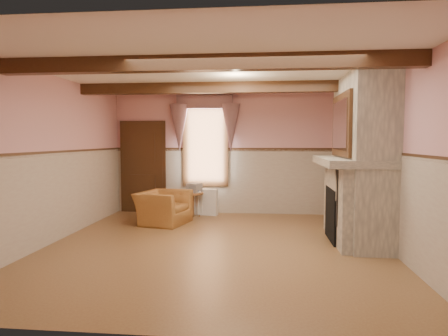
# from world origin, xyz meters

# --- Properties ---
(floor) EXTENTS (5.50, 6.00, 0.01)m
(floor) POSITION_xyz_m (0.00, 0.00, 0.00)
(floor) COLOR brown
(floor) RESTS_ON ground
(ceiling) EXTENTS (5.50, 6.00, 0.01)m
(ceiling) POSITION_xyz_m (0.00, 0.00, 2.80)
(ceiling) COLOR silver
(ceiling) RESTS_ON wall_back
(wall_back) EXTENTS (5.50, 0.02, 2.80)m
(wall_back) POSITION_xyz_m (0.00, 3.00, 1.40)
(wall_back) COLOR #D69498
(wall_back) RESTS_ON floor
(wall_front) EXTENTS (5.50, 0.02, 2.80)m
(wall_front) POSITION_xyz_m (0.00, -3.00, 1.40)
(wall_front) COLOR #D69498
(wall_front) RESTS_ON floor
(wall_left) EXTENTS (0.02, 6.00, 2.80)m
(wall_left) POSITION_xyz_m (-2.75, 0.00, 1.40)
(wall_left) COLOR #D69498
(wall_left) RESTS_ON floor
(wall_right) EXTENTS (0.02, 6.00, 2.80)m
(wall_right) POSITION_xyz_m (2.75, 0.00, 1.40)
(wall_right) COLOR #D69498
(wall_right) RESTS_ON floor
(wainscot) EXTENTS (5.50, 6.00, 1.50)m
(wainscot) POSITION_xyz_m (0.00, 0.00, 0.75)
(wainscot) COLOR #BEB299
(wainscot) RESTS_ON floor
(chair_rail) EXTENTS (5.50, 6.00, 0.08)m
(chair_rail) POSITION_xyz_m (0.00, 0.00, 1.50)
(chair_rail) COLOR black
(chair_rail) RESTS_ON wainscot
(firebox) EXTENTS (0.20, 0.95, 0.90)m
(firebox) POSITION_xyz_m (2.00, 0.60, 0.45)
(firebox) COLOR black
(firebox) RESTS_ON floor
(armchair) EXTENTS (1.11, 1.21, 0.67)m
(armchair) POSITION_xyz_m (-1.28, 1.65, 0.33)
(armchair) COLOR #9E662D
(armchair) RESTS_ON floor
(side_table) EXTENTS (0.64, 0.64, 0.55)m
(side_table) POSITION_xyz_m (-0.82, 2.46, 0.28)
(side_table) COLOR brown
(side_table) RESTS_ON floor
(book_stack) EXTENTS (0.34, 0.38, 0.20)m
(book_stack) POSITION_xyz_m (-0.79, 2.48, 0.65)
(book_stack) COLOR #B7AD8C
(book_stack) RESTS_ON side_table
(radiator) EXTENTS (0.72, 0.31, 0.60)m
(radiator) POSITION_xyz_m (-0.63, 2.70, 0.30)
(radiator) COLOR white
(radiator) RESTS_ON floor
(bowl) EXTENTS (0.33, 0.33, 0.08)m
(bowl) POSITION_xyz_m (2.24, 0.58, 1.46)
(bowl) COLOR brown
(bowl) RESTS_ON mantel
(mantel_clock) EXTENTS (0.14, 0.24, 0.20)m
(mantel_clock) POSITION_xyz_m (2.24, 1.29, 1.52)
(mantel_clock) COLOR black
(mantel_clock) RESTS_ON mantel
(oil_lamp) EXTENTS (0.11, 0.11, 0.28)m
(oil_lamp) POSITION_xyz_m (2.24, 0.81, 1.56)
(oil_lamp) COLOR gold
(oil_lamp) RESTS_ON mantel
(candle_red) EXTENTS (0.06, 0.06, 0.16)m
(candle_red) POSITION_xyz_m (2.24, 0.08, 1.50)
(candle_red) COLOR maroon
(candle_red) RESTS_ON mantel
(jar_yellow) EXTENTS (0.06, 0.06, 0.12)m
(jar_yellow) POSITION_xyz_m (2.24, 0.30, 1.48)
(jar_yellow) COLOR gold
(jar_yellow) RESTS_ON mantel
(fireplace) EXTENTS (0.85, 2.00, 2.80)m
(fireplace) POSITION_xyz_m (2.42, 0.60, 1.40)
(fireplace) COLOR gray
(fireplace) RESTS_ON floor
(mantel) EXTENTS (1.05, 2.05, 0.12)m
(mantel) POSITION_xyz_m (2.24, 0.60, 1.36)
(mantel) COLOR gray
(mantel) RESTS_ON fireplace
(overmantel_mirror) EXTENTS (0.06, 1.44, 1.04)m
(overmantel_mirror) POSITION_xyz_m (2.06, 0.60, 1.97)
(overmantel_mirror) COLOR silver
(overmantel_mirror) RESTS_ON fireplace
(door) EXTENTS (1.10, 0.10, 2.10)m
(door) POSITION_xyz_m (-2.10, 2.94, 1.05)
(door) COLOR black
(door) RESTS_ON floor
(window) EXTENTS (1.06, 0.08, 2.02)m
(window) POSITION_xyz_m (-0.60, 2.97, 1.65)
(window) COLOR white
(window) RESTS_ON wall_back
(window_drapes) EXTENTS (1.30, 0.14, 1.40)m
(window_drapes) POSITION_xyz_m (-0.60, 2.88, 2.25)
(window_drapes) COLOR gray
(window_drapes) RESTS_ON wall_back
(ceiling_beam_front) EXTENTS (5.50, 0.18, 0.20)m
(ceiling_beam_front) POSITION_xyz_m (0.00, -1.20, 2.70)
(ceiling_beam_front) COLOR black
(ceiling_beam_front) RESTS_ON ceiling
(ceiling_beam_back) EXTENTS (5.50, 0.18, 0.20)m
(ceiling_beam_back) POSITION_xyz_m (0.00, 1.20, 2.70)
(ceiling_beam_back) COLOR black
(ceiling_beam_back) RESTS_ON ceiling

